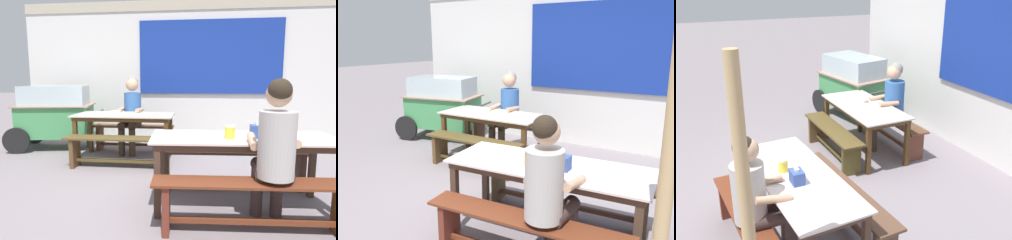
% 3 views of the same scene
% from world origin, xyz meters
% --- Properties ---
extents(ground_plane, '(40.00, 40.00, 0.00)m').
position_xyz_m(ground_plane, '(0.00, 0.00, 0.00)').
color(ground_plane, gray).
extents(backdrop_wall, '(6.51, 0.23, 2.79)m').
position_xyz_m(backdrop_wall, '(0.03, 2.65, 1.46)').
color(backdrop_wall, silver).
rests_on(backdrop_wall, ground_plane).
extents(dining_table_far, '(1.56, 0.73, 0.72)m').
position_xyz_m(dining_table_far, '(-0.80, 1.18, 0.64)').
color(dining_table_far, beige).
rests_on(dining_table_far, ground_plane).
extents(dining_table_near, '(1.82, 0.80, 0.72)m').
position_xyz_m(dining_table_near, '(0.82, -0.38, 0.65)').
color(dining_table_near, silver).
rests_on(dining_table_near, ground_plane).
extents(bench_far_back, '(1.46, 0.31, 0.45)m').
position_xyz_m(bench_far_back, '(-0.80, 1.69, 0.30)').
color(bench_far_back, brown).
rests_on(bench_far_back, ground_plane).
extents(bench_far_front, '(1.48, 0.32, 0.45)m').
position_xyz_m(bench_far_front, '(-0.79, 0.67, 0.30)').
color(bench_far_front, brown).
rests_on(bench_far_front, ground_plane).
extents(bench_near_back, '(1.80, 0.39, 0.45)m').
position_xyz_m(bench_near_back, '(0.79, 0.13, 0.31)').
color(bench_near_back, brown).
rests_on(bench_near_back, ground_plane).
extents(bench_near_front, '(1.68, 0.38, 0.45)m').
position_xyz_m(bench_near_front, '(0.85, -0.89, 0.29)').
color(bench_near_front, brown).
rests_on(bench_near_front, ground_plane).
extents(food_cart, '(1.72, 1.07, 1.14)m').
position_xyz_m(food_cart, '(-2.25, 1.71, 0.65)').
color(food_cart, '#469859').
rests_on(food_cart, ground_plane).
extents(person_near_front, '(0.41, 0.53, 1.28)m').
position_xyz_m(person_near_front, '(1.02, -0.81, 0.72)').
color(person_near_front, '#40302E').
rests_on(person_near_front, ground_plane).
extents(person_center_facing, '(0.42, 0.58, 1.31)m').
position_xyz_m(person_center_facing, '(-0.80, 1.61, 0.74)').
color(person_center_facing, '#403326').
rests_on(person_center_facing, ground_plane).
extents(tissue_box, '(0.16, 0.11, 0.15)m').
position_xyz_m(tissue_box, '(0.96, -0.43, 0.78)').
color(tissue_box, '#35509D').
rests_on(tissue_box, dining_table_near).
extents(condiment_jar, '(0.09, 0.09, 0.13)m').
position_xyz_m(condiment_jar, '(0.69, -0.48, 0.78)').
color(condiment_jar, yellow).
rests_on(condiment_jar, dining_table_near).
extents(soup_bowl, '(0.16, 0.16, 0.04)m').
position_xyz_m(soup_bowl, '(-0.96, 1.24, 0.74)').
color(soup_bowl, silver).
rests_on(soup_bowl, dining_table_far).
extents(wooden_support_post, '(0.09, 0.09, 2.14)m').
position_xyz_m(wooden_support_post, '(1.83, -1.04, 1.07)').
color(wooden_support_post, tan).
rests_on(wooden_support_post, ground_plane).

